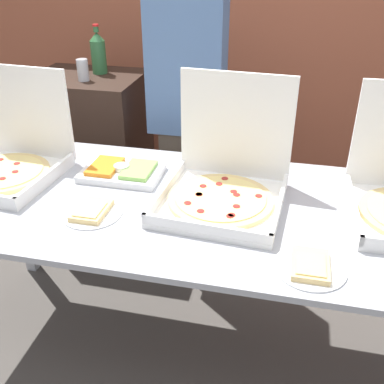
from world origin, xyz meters
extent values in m
plane|color=#514C47|center=(0.00, 0.00, 0.00)|extent=(16.00, 16.00, 0.00)
cube|color=#9E5138|center=(0.00, 1.70, 1.40)|extent=(10.00, 0.06, 2.80)
cube|color=#A8AAB2|center=(0.00, 0.00, 0.86)|extent=(2.33, 0.95, 0.02)
cube|color=#A8AAB2|center=(-1.12, 0.42, 0.42)|extent=(0.06, 0.06, 0.84)
cube|color=white|center=(0.12, 0.00, 0.88)|extent=(0.51, 0.51, 0.02)
cube|color=white|center=(0.10, -0.23, 0.91)|extent=(0.48, 0.05, 0.04)
cube|color=white|center=(-0.12, 0.02, 0.91)|extent=(0.05, 0.48, 0.04)
cube|color=white|center=(0.35, -0.01, 0.91)|extent=(0.05, 0.48, 0.04)
cube|color=white|center=(0.13, 0.25, 1.12)|extent=(0.48, 0.05, 0.46)
cylinder|color=#E5C17A|center=(0.12, 0.00, 0.90)|extent=(0.42, 0.42, 0.02)
cylinder|color=#F4D67F|center=(0.12, 0.00, 0.91)|extent=(0.36, 0.36, 0.00)
cylinder|color=maroon|center=(0.26, 0.04, 0.91)|extent=(0.03, 0.03, 0.00)
cylinder|color=maroon|center=(0.18, 0.03, 0.91)|extent=(0.03, 0.03, 0.00)
cylinder|color=maroon|center=(0.16, 0.05, 0.91)|extent=(0.03, 0.03, 0.00)
cylinder|color=maroon|center=(0.11, 0.16, 0.91)|extent=(0.03, 0.03, 0.00)
cylinder|color=maroon|center=(0.09, 0.10, 0.91)|extent=(0.03, 0.03, 0.00)
cylinder|color=maroon|center=(0.03, 0.07, 0.91)|extent=(0.03, 0.03, 0.00)
cylinder|color=maroon|center=(0.03, 0.00, 0.91)|extent=(0.03, 0.03, 0.00)
cylinder|color=maroon|center=(0.03, 0.00, 0.91)|extent=(0.03, 0.03, 0.00)
cylinder|color=maroon|center=(0.00, -0.08, 0.91)|extent=(0.03, 0.03, 0.00)
cylinder|color=maroon|center=(0.06, -0.12, 0.91)|extent=(0.03, 0.03, 0.00)
cylinder|color=maroon|center=(0.17, -0.13, 0.91)|extent=(0.03, 0.03, 0.00)
cylinder|color=maroon|center=(0.18, -0.12, 0.91)|extent=(0.03, 0.03, 0.00)
cylinder|color=maroon|center=(0.19, -0.06, 0.91)|extent=(0.03, 0.03, 0.00)
cube|color=white|center=(-0.86, 0.02, 0.88)|extent=(0.48, 0.48, 0.02)
cube|color=white|center=(-0.64, 0.00, 0.91)|extent=(0.05, 0.45, 0.04)
cube|color=white|center=(-0.84, 0.25, 1.10)|extent=(0.45, 0.05, 0.43)
cylinder|color=#E5C17A|center=(-0.86, 0.02, 0.90)|extent=(0.40, 0.40, 0.02)
cylinder|color=#F4D67F|center=(-0.86, 0.02, 0.91)|extent=(0.34, 0.34, 0.00)
cylinder|color=maroon|center=(-0.80, 0.02, 0.91)|extent=(0.03, 0.03, 0.00)
cylinder|color=maroon|center=(-0.84, 0.09, 0.91)|extent=(0.03, 0.03, 0.00)
cylinder|color=maroon|center=(-0.94, 0.12, 0.91)|extent=(0.03, 0.03, 0.00)
cylinder|color=maroon|center=(-0.82, -0.05, 0.91)|extent=(0.03, 0.03, 0.00)
cube|color=white|center=(0.62, 0.04, 0.91)|extent=(0.03, 0.47, 0.04)
cylinder|color=white|center=(-0.36, -0.17, 0.87)|extent=(0.24, 0.24, 0.01)
cube|color=#E5C17A|center=(-0.36, -0.17, 0.88)|extent=(0.12, 0.17, 0.02)
cube|color=#F4D67F|center=(-0.36, -0.18, 0.90)|extent=(0.09, 0.12, 0.01)
cylinder|color=white|center=(0.47, -0.32, 0.87)|extent=(0.24, 0.24, 0.01)
cube|color=#E5C17A|center=(0.47, -0.32, 0.88)|extent=(0.12, 0.17, 0.02)
cube|color=#F4D67F|center=(0.47, -0.34, 0.90)|extent=(0.09, 0.12, 0.01)
cube|color=white|center=(-0.36, 0.16, 0.88)|extent=(0.35, 0.23, 0.03)
cube|color=orange|center=(-0.44, 0.16, 0.91)|extent=(0.12, 0.19, 0.02)
cube|color=#8CC65B|center=(-0.28, 0.16, 0.91)|extent=(0.12, 0.19, 0.02)
cylinder|color=white|center=(-0.36, 0.16, 0.91)|extent=(0.07, 0.07, 0.02)
cube|color=black|center=(-0.88, 0.98, 0.54)|extent=(0.66, 0.53, 1.08)
cylinder|color=#2D6638|center=(-0.82, 1.06, 1.18)|extent=(0.09, 0.09, 0.19)
cone|color=#2D6638|center=(-0.82, 1.06, 1.30)|extent=(0.09, 0.09, 0.05)
cylinder|color=#2D6638|center=(-0.82, 1.06, 1.34)|extent=(0.03, 0.03, 0.03)
cylinder|color=red|center=(-0.82, 1.06, 1.36)|extent=(0.04, 0.04, 0.01)
cylinder|color=silver|center=(-0.85, 0.88, 1.14)|extent=(0.07, 0.07, 0.12)
cylinder|color=silver|center=(-0.85, 0.88, 1.20)|extent=(0.06, 0.06, 0.00)
cube|color=#473D33|center=(-0.20, 0.78, 0.43)|extent=(0.28, 0.20, 0.87)
cube|color=#4C6B99|center=(-0.20, 0.78, 1.24)|extent=(0.40, 0.22, 0.75)
camera|label=1|loc=(0.35, -1.53, 1.80)|focal=42.00mm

